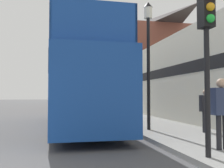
{
  "coord_description": "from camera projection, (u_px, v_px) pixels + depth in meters",
  "views": [
    {
      "loc": [
        2.53,
        -5.35,
        1.49
      ],
      "look_at": [
        4.86,
        5.79,
        1.98
      ],
      "focal_mm": 42.0,
      "sensor_mm": 36.0,
      "label": 1
    }
  ],
  "objects": [
    {
      "name": "traffic_signal",
      "position": [
        207.0,
        34.0,
        5.8
      ],
      "size": [
        0.28,
        0.42,
        3.7
      ],
      "color": "black",
      "rests_on": "sidewalk"
    },
    {
      "name": "brick_terrace_rear",
      "position": [
        130.0,
        66.0,
        33.11
      ],
      "size": [
        6.0,
        23.46,
        10.31
      ],
      "color": "brown",
      "rests_on": "ground_plane"
    },
    {
      "name": "lamp_post_third",
      "position": [
        92.0,
        74.0,
        27.29
      ],
      "size": [
        0.35,
        0.35,
        5.22
      ],
      "color": "black",
      "rests_on": "sidewalk"
    },
    {
      "name": "pedestrian_nearest",
      "position": [
        222.0,
        107.0,
        6.53
      ],
      "size": [
        0.46,
        0.26,
        1.77
      ],
      "color": "#232328",
      "rests_on": "sidewalk"
    },
    {
      "name": "tour_bus",
      "position": [
        78.0,
        87.0,
        12.33
      ],
      "size": [
        2.69,
        10.84,
        4.21
      ],
      "rotation": [
        0.0,
        0.0,
        0.01
      ],
      "color": "#19479E",
      "rests_on": "ground_plane"
    },
    {
      "name": "lamp_post_nearest",
      "position": [
        148.0,
        42.0,
        10.46
      ],
      "size": [
        0.35,
        0.35,
        5.11
      ],
      "color": "black",
      "rests_on": "sidewalk"
    },
    {
      "name": "sidewalk",
      "position": [
        107.0,
        111.0,
        23.68
      ],
      "size": [
        3.17,
        108.0,
        0.14
      ],
      "color": "gray",
      "rests_on": "ground_plane"
    },
    {
      "name": "ground_plane",
      "position": [
        30.0,
        111.0,
        25.18
      ],
      "size": [
        144.0,
        144.0,
        0.0
      ],
      "primitive_type": "plane",
      "color": "#4C4C4F"
    },
    {
      "name": "pedestrian_second",
      "position": [
        206.0,
        106.0,
        9.56
      ],
      "size": [
        0.41,
        0.23,
        1.57
      ],
      "color": "#232328",
      "rests_on": "sidewalk"
    },
    {
      "name": "parked_car_ahead_of_bus",
      "position": [
        79.0,
        105.0,
        20.6
      ],
      "size": [
        1.95,
        4.29,
        1.46
      ],
      "rotation": [
        0.0,
        0.0,
        0.02
      ],
      "color": "#9E9EA3",
      "rests_on": "ground_plane"
    },
    {
      "name": "lamp_post_second",
      "position": [
        104.0,
        68.0,
        18.8
      ],
      "size": [
        0.35,
        0.35,
        4.85
      ],
      "color": "black",
      "rests_on": "sidewalk"
    }
  ]
}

